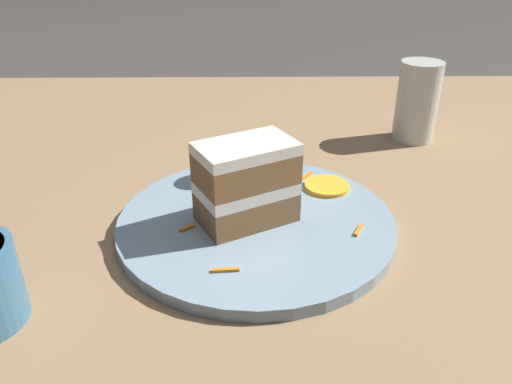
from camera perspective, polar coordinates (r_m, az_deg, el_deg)
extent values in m
plane|color=#38332D|center=(0.59, 4.03, -5.78)|extent=(6.00, 6.00, 0.00)
cube|color=#846647|center=(0.58, 4.07, -4.66)|extent=(1.24, 1.20, 0.03)
cylinder|color=gray|center=(0.56, 0.00, -3.49)|extent=(0.31, 0.31, 0.01)
cube|color=brown|center=(0.55, -1.10, -1.66)|extent=(0.10, 0.12, 0.03)
cube|color=silver|center=(0.53, -1.12, 0.48)|extent=(0.10, 0.12, 0.01)
cube|color=brown|center=(0.52, -1.15, 2.72)|extent=(0.10, 0.12, 0.03)
cube|color=silver|center=(0.52, -1.17, 4.97)|extent=(0.10, 0.12, 0.01)
ellipsoid|color=silver|center=(0.63, -4.96, 3.14)|extent=(0.04, 0.04, 0.04)
cylinder|color=orange|center=(0.62, 8.10, 0.69)|extent=(0.06, 0.06, 0.01)
cube|color=orange|center=(0.63, 1.04, 1.04)|extent=(0.01, 0.03, 0.00)
cube|color=orange|center=(0.62, -1.98, 0.83)|extent=(0.01, 0.02, 0.00)
cube|color=orange|center=(0.54, -7.90, -4.09)|extent=(0.01, 0.02, 0.00)
cube|color=orange|center=(0.65, 5.76, 1.85)|extent=(0.02, 0.02, 0.00)
cube|color=orange|center=(0.54, 11.65, -4.28)|extent=(0.02, 0.01, 0.00)
cube|color=orange|center=(0.62, -0.46, 0.75)|extent=(0.01, 0.02, 0.00)
cube|color=orange|center=(0.48, -3.49, -8.88)|extent=(0.01, 0.03, 0.00)
cylinder|color=beige|center=(0.82, 17.93, 9.80)|extent=(0.06, 0.06, 0.12)
cylinder|color=silver|center=(0.83, 17.53, 7.21)|extent=(0.06, 0.06, 0.04)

